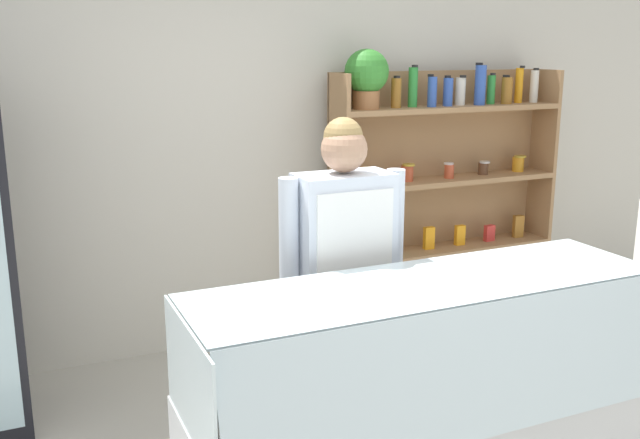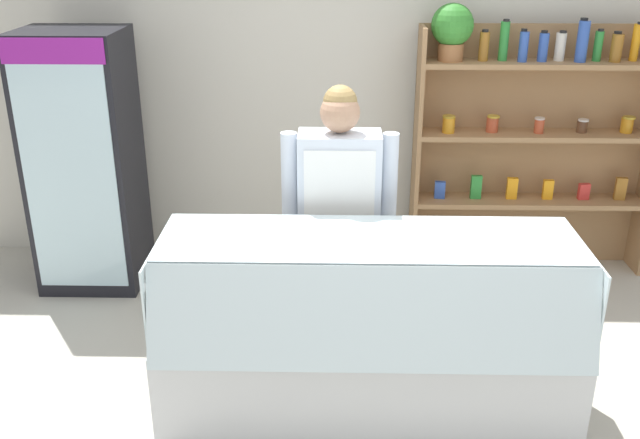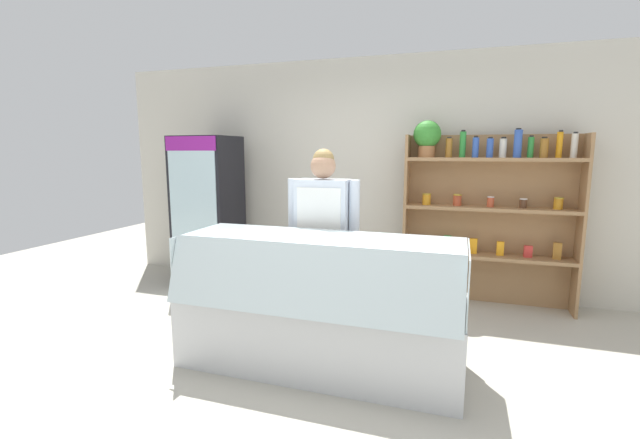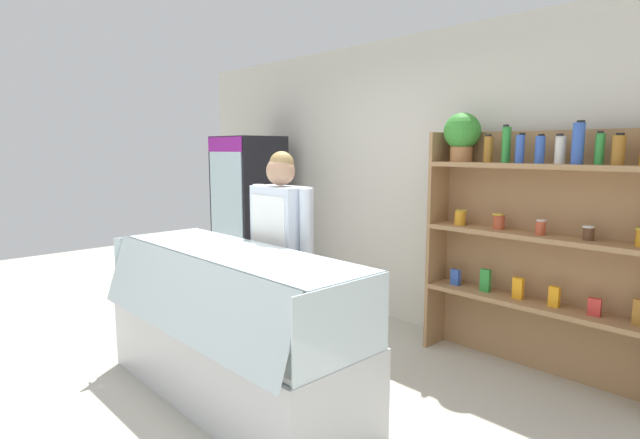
{
  "view_description": "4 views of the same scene",
  "coord_description": "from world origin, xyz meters",
  "px_view_note": "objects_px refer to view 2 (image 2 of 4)",
  "views": [
    {
      "loc": [
        -1.65,
        -2.31,
        1.97
      ],
      "look_at": [
        -0.32,
        0.65,
        1.18
      ],
      "focal_mm": 40.0,
      "sensor_mm": 36.0,
      "label": 1
    },
    {
      "loc": [
        -0.24,
        -3.12,
        2.44
      ],
      "look_at": [
        -0.33,
        0.67,
        0.87
      ],
      "focal_mm": 40.0,
      "sensor_mm": 36.0,
      "label": 2
    },
    {
      "loc": [
        0.9,
        -2.87,
        1.63
      ],
      "look_at": [
        -0.25,
        0.63,
        1.04
      ],
      "focal_mm": 24.0,
      "sensor_mm": 36.0,
      "label": 3
    },
    {
      "loc": [
        2.67,
        -1.72,
        1.67
      ],
      "look_at": [
        0.13,
        0.68,
        1.18
      ],
      "focal_mm": 28.0,
      "sensor_mm": 36.0,
      "label": 4
    }
  ],
  "objects_px": {
    "drinks_fridge": "(85,162)",
    "shop_clerk": "(339,205)",
    "deli_display_case": "(366,362)",
    "shelving_unit": "(523,124)"
  },
  "relations": [
    {
      "from": "drinks_fridge",
      "to": "shop_clerk",
      "type": "relative_size",
      "value": 1.09
    },
    {
      "from": "deli_display_case",
      "to": "shop_clerk",
      "type": "distance_m",
      "value": 0.88
    },
    {
      "from": "shelving_unit",
      "to": "deli_display_case",
      "type": "height_order",
      "value": "shelving_unit"
    },
    {
      "from": "shop_clerk",
      "to": "shelving_unit",
      "type": "bearing_deg",
      "value": 44.05
    },
    {
      "from": "drinks_fridge",
      "to": "deli_display_case",
      "type": "bearing_deg",
      "value": -38.42
    },
    {
      "from": "shelving_unit",
      "to": "deli_display_case",
      "type": "xyz_separation_m",
      "value": [
        -1.18,
        -1.84,
        -0.8
      ]
    },
    {
      "from": "drinks_fridge",
      "to": "deli_display_case",
      "type": "xyz_separation_m",
      "value": [
        1.91,
        -1.52,
        -0.59
      ]
    },
    {
      "from": "drinks_fridge",
      "to": "deli_display_case",
      "type": "height_order",
      "value": "drinks_fridge"
    },
    {
      "from": "shelving_unit",
      "to": "deli_display_case",
      "type": "bearing_deg",
      "value": -122.68
    },
    {
      "from": "deli_display_case",
      "to": "shop_clerk",
      "type": "height_order",
      "value": "shop_clerk"
    }
  ]
}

